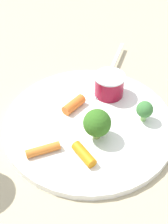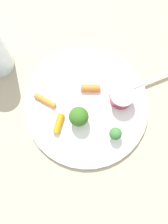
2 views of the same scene
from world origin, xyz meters
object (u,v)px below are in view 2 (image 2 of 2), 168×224
Objects in this scene: sauce_cup at (122,96)px; carrot_stick_2 at (45,100)px; fork at (145,83)px; plate at (87,107)px; broccoli_floret_0 at (115,134)px; carrot_stick_0 at (59,124)px; broccoli_floret_1 at (79,117)px; carrot_stick_1 at (90,88)px.

carrot_stick_2 is at bearing -95.87° from sauce_cup.
carrot_stick_2 reaches higher than fork.
sauce_cup is 0.17m from carrot_stick_2.
plate is 0.10m from broccoli_floret_0.
carrot_stick_0 reaches higher than fork.
carrot_stick_2 is (-0.02, -0.17, -0.01)m from sauce_cup.
carrot_stick_2 is (-0.06, -0.02, -0.00)m from carrot_stick_0.
carrot_stick_2 is at bearing -86.95° from fork.
carrot_stick_0 reaches higher than plate.
sauce_cup is (-0.01, 0.08, 0.03)m from plate.
broccoli_floret_0 reaches higher than plate.
fork is at bearing 93.05° from carrot_stick_2.
broccoli_floret_1 is 0.08m from carrot_stick_1.
carrot_stick_1 is at bearing 97.89° from carrot_stick_2.
fork is (-0.03, 0.06, -0.02)m from sauce_cup.
sauce_cup is at bearing 108.76° from broccoli_floret_1.
plate is 1.54× the size of fork.
carrot_stick_1 reaches higher than carrot_stick_2.
carrot_stick_2 is (-0.10, -0.15, -0.02)m from broccoli_floret_0.
carrot_stick_0 is at bearing -83.45° from broccoli_floret_1.
fork is at bearing 115.59° from sauce_cup.
sauce_cup reaches higher than carrot_stick_0.
plate is 0.04m from carrot_stick_1.
plate is at bearing 142.45° from broccoli_floret_1.
carrot_stick_1 reaches higher than fork.
carrot_stick_1 is (-0.11, -0.04, -0.01)m from broccoli_floret_0.
sauce_cup is 0.09m from broccoli_floret_0.
carrot_stick_0 is (0.01, -0.05, -0.02)m from broccoli_floret_1.
carrot_stick_2 is (0.01, -0.11, -0.00)m from carrot_stick_1.
carrot_stick_0 is 0.06m from carrot_stick_2.
broccoli_floret_1 reaches higher than carrot_stick_2.
carrot_stick_1 is (-0.07, 0.04, -0.02)m from broccoli_floret_1.
carrot_stick_1 is 0.11m from carrot_stick_2.
broccoli_floret_0 is 0.20× the size of fork.
sauce_cup is at bearing 63.67° from carrot_stick_1.
sauce_cup is at bearing 94.60° from plate.
sauce_cup is at bearing 105.06° from carrot_stick_0.
broccoli_floret_0 is 0.12m from carrot_stick_1.
carrot_stick_2 is at bearing -124.20° from broccoli_floret_0.
broccoli_floret_1 is 0.05m from carrot_stick_0.
sauce_cup reaches higher than carrot_stick_2.
plate is 5.23× the size of sauce_cup.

